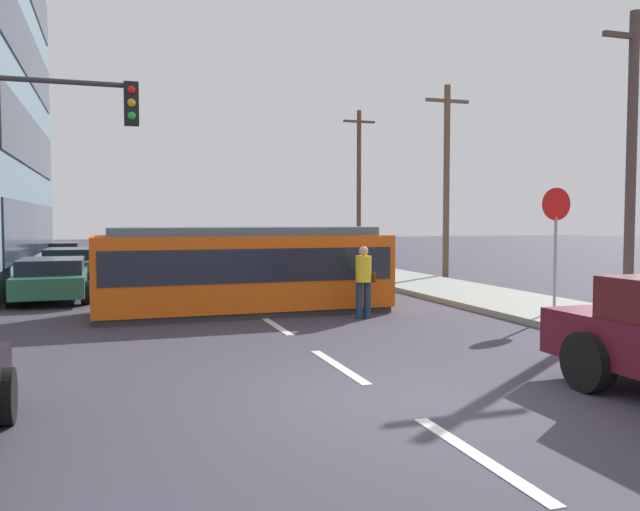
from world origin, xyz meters
TOP-DOWN VIEW (x-y plane):
  - ground_plane at (0.00, 10.00)m, footprint 120.00×120.00m
  - sidewalk_curb_right at (6.80, 6.00)m, footprint 3.20×36.00m
  - lane_stripe_0 at (0.00, -2.00)m, footprint 0.16×2.40m
  - lane_stripe_1 at (0.00, 2.00)m, footprint 0.16×2.40m
  - lane_stripe_2 at (0.00, 6.00)m, footprint 0.16×2.40m
  - lane_stripe_3 at (0.00, 14.21)m, footprint 0.16×2.40m
  - lane_stripe_4 at (0.00, 20.21)m, footprint 0.16×2.40m
  - streetcar_tram at (-0.28, 8.21)m, footprint 7.06×2.63m
  - city_bus at (-1.44, 17.25)m, footprint 2.73×5.95m
  - pedestrian_crossing at (2.17, 6.37)m, footprint 0.50×0.36m
  - parked_sedan_mid at (-4.93, 12.17)m, footprint 2.06×4.25m
  - parked_sedan_far at (-4.87, 18.70)m, footprint 1.98×4.60m
  - parked_sedan_furthest at (-5.69, 25.28)m, footprint 2.16×4.13m
  - stop_sign at (6.54, 5.27)m, footprint 0.76×0.07m
  - traffic_light_mast at (-4.60, 5.97)m, footprint 3.14×0.33m
  - utility_pole_near at (8.62, 5.21)m, footprint 1.80×0.24m
  - utility_pole_mid at (8.96, 14.81)m, footprint 1.80×0.24m
  - utility_pole_far at (9.57, 25.57)m, footprint 1.80×0.24m

SIDE VIEW (x-z plane):
  - ground_plane at x=0.00m, z-range 0.00..0.00m
  - lane_stripe_0 at x=0.00m, z-range 0.00..0.01m
  - lane_stripe_1 at x=0.00m, z-range 0.00..0.01m
  - lane_stripe_2 at x=0.00m, z-range 0.00..0.01m
  - lane_stripe_3 at x=0.00m, z-range 0.00..0.01m
  - lane_stripe_4 at x=0.00m, z-range 0.00..0.01m
  - sidewalk_curb_right at x=6.80m, z-range 0.00..0.14m
  - parked_sedan_furthest at x=-5.69m, z-range 0.03..1.22m
  - parked_sedan_mid at x=-4.93m, z-range 0.03..1.22m
  - parked_sedan_far at x=-4.87m, z-range 0.03..1.22m
  - pedestrian_crossing at x=2.17m, z-range 0.11..1.78m
  - city_bus at x=-1.44m, z-range 0.14..2.00m
  - streetcar_tram at x=-0.28m, z-range 0.04..2.14m
  - stop_sign at x=6.54m, z-range 0.75..3.63m
  - traffic_light_mast at x=-4.60m, z-range 1.04..6.14m
  - utility_pole_near at x=8.62m, z-range 0.18..7.41m
  - utility_pole_mid at x=8.96m, z-range 0.18..7.57m
  - utility_pole_far at x=9.57m, z-range 0.18..8.35m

